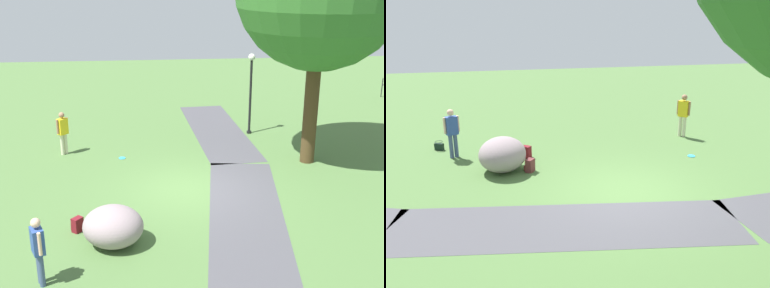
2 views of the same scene
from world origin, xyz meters
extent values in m
plane|color=#4D703A|center=(0.00, 0.00, 0.00)|extent=(48.00, 48.00, 0.00)
cube|color=#49484E|center=(-6.01, 1.75, 0.00)|extent=(8.11, 2.59, 0.01)
cube|color=#49484E|center=(1.94, 1.42, 0.00)|extent=(8.22, 3.22, 0.01)
cylinder|color=#48351D|center=(-2.01, 4.45, 2.09)|extent=(0.50, 0.50, 4.17)
cylinder|color=black|center=(-5.47, 3.05, 0.05)|extent=(0.20, 0.20, 0.10)
cylinder|color=black|center=(-5.47, 3.05, 1.55)|extent=(0.10, 0.10, 3.09)
sphere|color=white|center=(-5.47, 3.05, 3.23)|extent=(0.28, 0.28, 0.28)
ellipsoid|color=gray|center=(3.20, -2.25, 0.52)|extent=(1.77, 1.86, 1.04)
cylinder|color=#3F5077|center=(4.67, -3.79, 0.40)|extent=(0.13, 0.13, 0.79)
cylinder|color=#3F5077|center=(4.82, -3.73, 0.40)|extent=(0.13, 0.13, 0.79)
cube|color=#2E4990|center=(4.74, -3.76, 1.09)|extent=(0.43, 0.36, 0.59)
cylinder|color=beige|center=(4.54, -3.85, 1.12)|extent=(0.08, 0.08, 0.53)
cylinder|color=beige|center=(4.95, -3.67, 1.12)|extent=(0.08, 0.08, 0.53)
sphere|color=beige|center=(4.74, -3.76, 1.52)|extent=(0.21, 0.21, 0.21)
cylinder|color=beige|center=(-3.60, -4.45, 0.40)|extent=(0.13, 0.13, 0.79)
cylinder|color=beige|center=(-3.71, -4.34, 0.40)|extent=(0.13, 0.13, 0.79)
cube|color=yellow|center=(-3.66, -4.40, 1.09)|extent=(0.42, 0.42, 0.59)
cylinder|color=#9E7053|center=(-3.50, -4.55, 1.12)|extent=(0.08, 0.08, 0.53)
cylinder|color=#9E7053|center=(-3.81, -4.24, 1.12)|extent=(0.08, 0.08, 0.53)
sphere|color=#9E7053|center=(-3.66, -4.40, 1.53)|extent=(0.21, 0.21, 0.21)
cube|color=brown|center=(2.41, -1.99, 0.20)|extent=(0.32, 0.34, 0.40)
cube|color=maroon|center=(2.52, -2.06, 0.12)|extent=(0.16, 0.20, 0.18)
cube|color=maroon|center=(2.41, -3.24, 0.20)|extent=(0.34, 0.33, 0.40)
cube|color=maroon|center=(2.32, -3.34, 0.12)|extent=(0.19, 0.17, 0.18)
cylinder|color=#319FD6|center=(-2.98, -2.23, 0.01)|extent=(0.25, 0.25, 0.02)
cylinder|color=black|center=(-11.00, 11.50, 0.53)|extent=(0.05, 0.05, 1.05)
camera|label=1|loc=(14.58, -1.40, 6.64)|focal=47.23mm
camera|label=2|loc=(3.36, 9.49, 4.66)|focal=38.15mm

